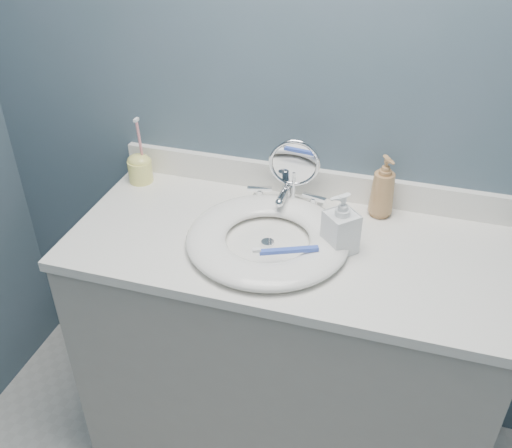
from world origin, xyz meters
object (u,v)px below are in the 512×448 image
at_px(soap_bottle_clear, 341,223).
at_px(soap_bottle_amber, 383,187).
at_px(toothbrush_holder, 140,167).
at_px(makeup_mirror, 294,171).

bearing_deg(soap_bottle_clear, soap_bottle_amber, 113.83).
distance_m(soap_bottle_clear, toothbrush_holder, 0.71).
bearing_deg(makeup_mirror, soap_bottle_clear, -54.34).
bearing_deg(soap_bottle_amber, soap_bottle_clear, -146.26).
bearing_deg(makeup_mirror, soap_bottle_amber, -1.43).
distance_m(soap_bottle_amber, soap_bottle_clear, 0.23).
distance_m(soap_bottle_amber, toothbrush_holder, 0.77).
relative_size(makeup_mirror, soap_bottle_amber, 1.17).
bearing_deg(toothbrush_holder, makeup_mirror, -0.91).
height_order(makeup_mirror, soap_bottle_clear, makeup_mirror).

